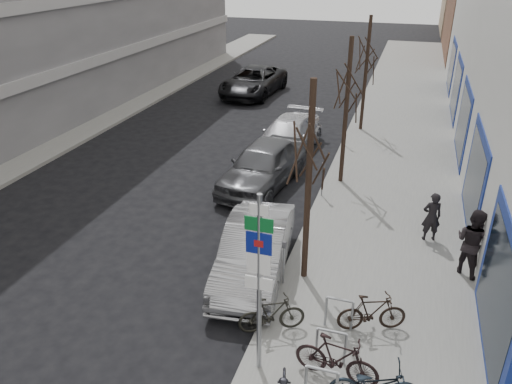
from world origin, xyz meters
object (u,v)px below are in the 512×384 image
Objects in this scene: bike_near_right at (337,358)px; parked_car_back at (288,135)px; tree_far at (368,47)px; lane_car at (253,81)px; meter_front at (284,258)px; parked_car_front at (255,250)px; bike_far_inner at (372,312)px; bike_mid_curb at (374,382)px; tree_near at (311,137)px; tree_mid at (349,77)px; meter_mid at (323,176)px; bike_rack at (331,342)px; pedestrian_far at (472,242)px; bike_mid_inner at (272,314)px; pedestrian_near at (432,217)px; parked_car_mid at (263,165)px; meter_back at (345,128)px; highway_sign_pole at (259,276)px.

parked_car_back is at bearing 25.44° from bike_near_right.
lane_car is (-7.22, 5.22, -3.27)m from tree_far.
parked_car_front is (-0.90, 0.36, -0.15)m from meter_front.
tree_far is 3.40× the size of bike_far_inner.
bike_mid_curb reaches higher than bike_far_inner.
tree_near and tree_mid have the same top height.
meter_mid is at bearing 73.37° from parked_car_front.
bike_rack is at bearing -53.96° from parked_car_front.
parked_car_front is at bearing -75.06° from parked_car_back.
parked_car_front reaches higher than bike_mid_curb.
pedestrian_far is at bearing -50.13° from tree_mid.
meter_mid is 0.81× the size of bike_mid_inner.
parked_car_back is (-2.35, 4.35, -0.19)m from meter_mid.
lane_car is 18.46m from pedestrian_near.
parked_car_mid is 3.23× the size of pedestrian_near.
bike_rack is at bearing -78.20° from meter_mid.
parked_car_mid reaches higher than bike_mid_curb.
meter_front is 3.41m from bike_near_right.
tree_far is at bearing -5.19° from bike_mid_curb.
tree_mid and tree_far have the same top height.
parked_car_front is 5.80m from parked_car_mid.
parked_car_back reaches higher than bike_mid_curb.
bike_mid_curb is at bearing -62.96° from parked_car_back.
bike_mid_inner is 11.99m from parked_car_back.
tree_far is at bearing -29.32° from pedestrian_far.
parked_car_mid is at bearing 13.09° from bike_far_inner.
pedestrian_far reaches higher than meter_front.
meter_front is 1.00× the size of meter_back.
pedestrian_near is (3.65, -7.52, 0.01)m from meter_back.
pedestrian_near is at bearing 42.90° from tree_near.
highway_sign_pole is at bearing -68.27° from lane_car.
tree_mid is at bearing -54.54° from lane_car.
bike_far_inner is at bearing -48.92° from parked_car_mid.
bike_far_inner is at bearing -6.03° from bike_mid_curb.
parked_car_mid is at bearing 97.77° from parked_car_front.
tree_far reaches higher than highway_sign_pole.
bike_mid_curb is at bearing -51.01° from meter_front.
bike_mid_inner is at bearing -95.97° from tree_near.
bike_mid_curb reaches higher than bike_rack.
meter_front reaches higher than bike_mid_inner.
bike_rack is 0.41× the size of tree_mid.
parked_car_mid is at bearing 111.46° from meter_front.
bike_near_right is (1.84, -2.86, -0.23)m from meter_front.
pedestrian_near is at bearing -28.95° from meter_mid.
meter_back is 8.36m from pedestrian_near.
tree_mid is at bearing 86.32° from meter_front.
pedestrian_far reaches higher than bike_rack.
bike_rack is (1.40, 0.61, -1.80)m from highway_sign_pole.
pedestrian_near reaches higher than meter_front.
parked_car_front is at bearing 108.84° from highway_sign_pole.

